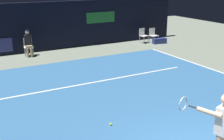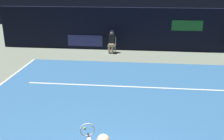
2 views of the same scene
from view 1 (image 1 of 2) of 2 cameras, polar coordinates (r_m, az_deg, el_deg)
The scene contains 10 objects.
ground_plane at distance 9.77m, azimuth 0.85°, elevation -5.62°, with size 32.43×32.43×0.00m, color gray.
court_surface at distance 9.77m, azimuth 0.85°, elevation -5.59°, with size 10.57×10.22×0.01m, color #336699.
line_service at distance 11.25m, azimuth -3.67°, elevation -2.41°, with size 8.25×0.10×0.01m, color white.
back_wall at distance 16.39m, azimuth -12.85°, elevation 8.14°, with size 16.45×0.33×2.60m.
tennis_player at distance 6.28m, azimuth 20.32°, elevation -10.61°, with size 0.82×0.92×1.73m.
line_judge_on_chair at distance 15.45m, azimuth -15.82°, elevation 5.05°, with size 0.49×0.56×1.32m.
courtside_chair_near at distance 18.24m, azimuth 7.95°, elevation 6.77°, with size 0.47×0.44×0.88m.
courtside_chair_far at distance 18.12m, azimuth 6.03°, elevation 6.78°, with size 0.51×0.49×0.88m.
tennis_ball at distance 8.10m, azimuth -0.22°, elevation -10.41°, with size 0.07×0.07×0.07m, color #CCE033.
equipment_bag at distance 18.13m, azimuth 9.13°, elevation 5.56°, with size 0.84×0.32×0.32m, color navy.
Camera 1 is at (-4.47, -3.69, 3.83)m, focal length 47.50 mm.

